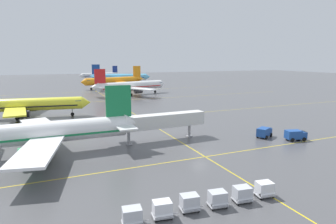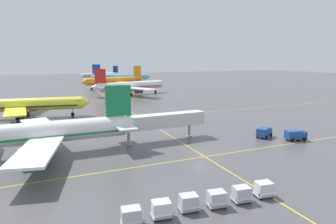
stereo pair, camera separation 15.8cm
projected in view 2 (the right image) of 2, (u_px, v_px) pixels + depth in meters
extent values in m
plane|color=#4C4C4F|center=(199.00, 153.00, 50.50)|extent=(600.00, 600.00, 0.00)
cylinder|color=white|center=(32.00, 133.00, 48.14)|extent=(31.68, 4.00, 3.76)
cone|color=white|center=(132.00, 123.00, 54.66)|extent=(3.19, 3.59, 3.57)
cube|color=#197F47|center=(118.00, 101.00, 52.92)|extent=(4.75, 0.39, 5.93)
cube|color=white|center=(118.00, 120.00, 56.57)|extent=(3.20, 5.17, 0.24)
cube|color=white|center=(125.00, 127.00, 51.19)|extent=(3.20, 5.17, 0.24)
cube|color=white|center=(40.00, 126.00, 56.25)|extent=(8.01, 15.57, 0.40)
cube|color=white|center=(37.00, 151.00, 40.99)|extent=(8.22, 15.59, 0.40)
cylinder|color=#2D9956|center=(33.00, 137.00, 53.07)|extent=(3.38, 2.10, 2.08)
cylinder|color=#2D9956|center=(30.00, 153.00, 43.74)|extent=(3.38, 2.10, 2.08)
cube|color=#197F47|center=(33.00, 136.00, 48.23)|extent=(29.14, 4.02, 0.36)
cylinder|color=#99999E|center=(46.00, 142.00, 51.66)|extent=(0.28, 0.28, 1.63)
cylinder|color=black|center=(47.00, 148.00, 51.86)|extent=(1.09, 0.45, 1.09)
cylinder|color=#99999E|center=(46.00, 150.00, 47.00)|extent=(0.28, 0.28, 1.63)
cylinder|color=black|center=(47.00, 156.00, 47.19)|extent=(1.09, 0.45, 1.09)
cylinder|color=yellow|center=(26.00, 105.00, 79.97)|extent=(30.46, 7.77, 3.59)
cone|color=yellow|center=(86.00, 102.00, 84.16)|extent=(2.92, 3.83, 3.52)
cube|color=yellow|center=(15.00, 112.00, 72.20)|extent=(5.89, 14.49, 0.38)
cube|color=yellow|center=(28.00, 103.00, 87.46)|extent=(9.47, 15.01, 0.38)
cylinder|color=black|center=(23.00, 114.00, 75.67)|extent=(3.46, 2.41, 1.99)
cylinder|color=black|center=(31.00, 108.00, 85.01)|extent=(3.46, 2.41, 1.99)
cube|color=#385166|center=(79.00, 101.00, 83.51)|extent=(2.15, 3.51, 0.66)
cube|color=black|center=(26.00, 106.00, 80.05)|extent=(28.07, 7.47, 0.34)
cylinder|color=#99999E|center=(72.00, 111.00, 83.54)|extent=(0.26, 0.26, 1.56)
cylinder|color=black|center=(73.00, 114.00, 83.73)|extent=(1.09, 0.57, 1.04)
cylinder|color=#99999E|center=(17.00, 115.00, 77.57)|extent=(0.26, 0.26, 1.56)
cylinder|color=black|center=(18.00, 118.00, 77.76)|extent=(1.09, 0.57, 1.04)
cylinder|color=#99999E|center=(21.00, 112.00, 82.24)|extent=(0.26, 0.26, 1.56)
cylinder|color=black|center=(22.00, 115.00, 82.43)|extent=(1.09, 0.57, 1.04)
cylinder|color=white|center=(132.00, 86.00, 132.35)|extent=(33.21, 12.84, 3.96)
cone|color=white|center=(163.00, 84.00, 143.46)|extent=(3.66, 4.47, 3.89)
cone|color=white|center=(95.00, 87.00, 120.96)|extent=(4.23, 4.53, 3.77)
cube|color=red|center=(100.00, 76.00, 121.81)|extent=(4.92, 1.72, 6.26)
cube|color=white|center=(103.00, 88.00, 119.91)|extent=(4.68, 6.13, 0.25)
cube|color=white|center=(96.00, 86.00, 124.71)|extent=(4.68, 6.13, 0.25)
cube|color=white|center=(141.00, 89.00, 125.02)|extent=(12.08, 16.38, 0.42)
cube|color=white|center=(120.00, 86.00, 138.61)|extent=(6.42, 15.97, 0.42)
cylinder|color=#4C4C51|center=(139.00, 91.00, 128.68)|extent=(4.01, 3.07, 2.19)
cylinder|color=#4C4C51|center=(126.00, 89.00, 136.99)|extent=(4.01, 3.07, 2.19)
cube|color=#385166|center=(159.00, 83.00, 141.88)|extent=(2.79, 4.02, 0.73)
cube|color=red|center=(132.00, 87.00, 132.44)|extent=(30.65, 12.16, 0.38)
cylinder|color=#99999E|center=(155.00, 89.00, 141.16)|extent=(0.29, 0.29, 1.72)
cylinder|color=black|center=(155.00, 92.00, 141.37)|extent=(1.23, 0.76, 1.15)
cylinder|color=#99999E|center=(131.00, 92.00, 129.45)|extent=(0.29, 0.29, 1.72)
cylinder|color=black|center=(131.00, 95.00, 129.65)|extent=(1.23, 0.76, 1.15)
cylinder|color=#99999E|center=(125.00, 91.00, 133.60)|extent=(0.29, 0.29, 1.72)
cylinder|color=black|center=(125.00, 94.00, 133.81)|extent=(1.23, 0.76, 1.15)
cylinder|color=orange|center=(114.00, 81.00, 163.69)|extent=(33.62, 12.81, 4.01)
cone|color=orange|center=(83.00, 82.00, 152.53)|extent=(3.69, 4.52, 3.93)
cone|color=orange|center=(141.00, 79.00, 174.98)|extent=(4.27, 4.57, 3.81)
cube|color=orange|center=(137.00, 71.00, 172.47)|extent=(4.98, 1.71, 6.33)
cube|color=orange|center=(135.00, 78.00, 176.06)|extent=(4.71, 6.19, 0.25)
cube|color=orange|center=(141.00, 79.00, 171.18)|extent=(4.71, 6.19, 0.25)
cube|color=orange|center=(109.00, 81.00, 171.36)|extent=(12.15, 16.58, 0.42)
cube|color=orange|center=(123.00, 83.00, 157.55)|extent=(6.41, 16.12, 0.42)
cylinder|color=#333338|center=(109.00, 84.00, 168.15)|extent=(4.05, 3.09, 2.22)
cylinder|color=#333338|center=(118.00, 85.00, 159.70)|extent=(4.05, 3.09, 2.22)
cube|color=#385166|center=(88.00, 81.00, 153.91)|extent=(2.81, 4.06, 0.74)
cube|color=orange|center=(114.00, 82.00, 163.78)|extent=(31.03, 12.14, 0.38)
cylinder|color=#99999E|center=(92.00, 87.00, 155.77)|extent=(0.30, 0.30, 1.74)
cylinder|color=black|center=(92.00, 89.00, 155.98)|extent=(1.25, 0.77, 1.16)
cylinder|color=#99999E|center=(115.00, 85.00, 167.57)|extent=(0.30, 0.30, 1.74)
cylinder|color=black|center=(115.00, 87.00, 167.78)|extent=(1.25, 0.77, 1.16)
cylinder|color=#99999E|center=(120.00, 85.00, 163.34)|extent=(0.30, 0.30, 1.74)
cylinder|color=black|center=(120.00, 87.00, 163.55)|extent=(1.25, 0.77, 1.16)
cylinder|color=#5BB7E5|center=(121.00, 77.00, 196.61)|extent=(34.64, 15.04, 4.17)
cone|color=#5BB7E5|center=(148.00, 77.00, 198.14)|extent=(4.00, 4.78, 4.09)
cone|color=#5BB7E5|center=(92.00, 76.00, 194.97)|extent=(4.58, 4.87, 3.96)
cube|color=navy|center=(96.00, 69.00, 194.34)|extent=(5.12, 2.04, 6.58)
cube|color=#5BB7E5|center=(95.00, 77.00, 191.93)|extent=(5.13, 6.52, 0.26)
cube|color=#5BB7E5|center=(97.00, 76.00, 198.38)|extent=(5.13, 6.52, 0.26)
cube|color=#5BB7E5|center=(118.00, 79.00, 187.50)|extent=(7.50, 16.99, 0.44)
cube|color=#5BB7E5|center=(120.00, 77.00, 205.78)|extent=(13.25, 17.09, 0.44)
cylinder|color=#5BB7E5|center=(121.00, 80.00, 191.41)|extent=(4.27, 3.36, 2.30)
cylinder|color=#5BB7E5|center=(122.00, 79.00, 202.60)|extent=(4.27, 3.36, 2.30)
cube|color=#385166|center=(145.00, 76.00, 197.83)|extent=(3.09, 4.26, 0.77)
cube|color=navy|center=(121.00, 78.00, 196.70)|extent=(31.99, 14.19, 0.40)
cylinder|color=#99999E|center=(142.00, 81.00, 198.25)|extent=(0.31, 0.31, 1.81)
cylinder|color=black|center=(142.00, 82.00, 198.47)|extent=(1.30, 0.85, 1.21)
cylinder|color=#99999E|center=(117.00, 81.00, 194.12)|extent=(0.31, 0.31, 1.81)
cylinder|color=black|center=(117.00, 83.00, 194.34)|extent=(1.30, 0.85, 1.21)
cylinder|color=#99999E|center=(118.00, 80.00, 199.72)|extent=(0.31, 0.31, 1.81)
cylinder|color=black|center=(118.00, 82.00, 199.93)|extent=(1.30, 0.85, 1.21)
cylinder|color=white|center=(100.00, 75.00, 233.83)|extent=(29.62, 11.05, 3.53)
cone|color=white|center=(81.00, 76.00, 224.10)|extent=(3.22, 3.96, 3.46)
cone|color=white|center=(118.00, 74.00, 243.65)|extent=(3.73, 4.00, 3.35)
cube|color=navy|center=(115.00, 69.00, 241.47)|extent=(4.39, 1.47, 5.57)
cube|color=white|center=(115.00, 74.00, 244.63)|extent=(4.11, 5.43, 0.22)
cube|color=white|center=(118.00, 74.00, 240.32)|extent=(4.11, 5.43, 0.22)
cube|color=white|center=(97.00, 75.00, 240.61)|extent=(10.61, 14.61, 0.37)
cube|color=white|center=(106.00, 76.00, 228.38)|extent=(5.53, 14.15, 0.37)
cylinder|color=navy|center=(98.00, 77.00, 237.78)|extent=(3.55, 2.70, 1.95)
cylinder|color=navy|center=(103.00, 77.00, 230.30)|extent=(3.55, 2.70, 1.95)
cube|color=#385166|center=(84.00, 75.00, 225.30)|extent=(2.45, 3.57, 0.65)
cube|color=navy|center=(100.00, 75.00, 233.91)|extent=(27.33, 10.47, 0.33)
cylinder|color=#99999E|center=(86.00, 78.00, 226.93)|extent=(0.26, 0.26, 1.53)
cylinder|color=black|center=(86.00, 80.00, 227.12)|extent=(1.09, 0.67, 1.02)
cylinder|color=#99999E|center=(101.00, 77.00, 237.24)|extent=(0.26, 0.26, 1.53)
cylinder|color=black|center=(101.00, 79.00, 237.42)|extent=(1.09, 0.67, 1.02)
cylinder|color=#99999E|center=(104.00, 78.00, 233.50)|extent=(0.26, 0.26, 1.53)
cylinder|color=black|center=(104.00, 79.00, 233.68)|extent=(1.09, 0.67, 1.02)
cube|color=yellow|center=(205.00, 157.00, 48.69)|extent=(167.34, 0.20, 0.01)
cube|color=yellow|center=(140.00, 117.00, 81.69)|extent=(167.34, 0.20, 0.01)
cube|color=yellow|center=(113.00, 101.00, 114.68)|extent=(167.34, 0.20, 0.01)
cube|color=yellow|center=(97.00, 91.00, 147.68)|extent=(167.34, 0.20, 0.01)
cube|color=yellow|center=(124.00, 108.00, 98.19)|extent=(0.20, 160.51, 0.01)
cube|color=#1E4793|center=(293.00, 135.00, 58.22)|extent=(3.37, 2.56, 1.70)
cube|color=#1E4793|center=(302.00, 135.00, 58.56)|extent=(1.69, 2.06, 1.40)
cube|color=#385166|center=(304.00, 133.00, 58.57)|extent=(0.73, 1.64, 0.70)
cylinder|color=black|center=(304.00, 139.00, 57.75)|extent=(0.84, 0.46, 0.80)
cylinder|color=black|center=(299.00, 137.00, 59.60)|extent=(0.84, 0.46, 0.80)
cylinder|color=black|center=(292.00, 140.00, 57.34)|extent=(0.84, 0.46, 0.80)
cylinder|color=black|center=(287.00, 138.00, 59.19)|extent=(0.84, 0.46, 0.80)
cube|color=#1E4793|center=(263.00, 132.00, 60.27)|extent=(3.53, 3.02, 1.70)
cube|color=#1E4793|center=(267.00, 131.00, 61.75)|extent=(1.96, 2.19, 1.40)
cube|color=#385166|center=(268.00, 129.00, 62.05)|extent=(1.03, 1.60, 0.70)
cylinder|color=black|center=(271.00, 135.00, 61.22)|extent=(0.84, 0.60, 0.80)
cylinder|color=black|center=(262.00, 133.00, 62.45)|extent=(0.84, 0.60, 0.80)
cylinder|color=black|center=(266.00, 137.00, 59.29)|extent=(0.84, 0.60, 0.80)
cylinder|color=black|center=(257.00, 136.00, 60.51)|extent=(0.84, 0.60, 0.80)
cube|color=#99999E|center=(131.00, 222.00, 28.54)|extent=(2.29, 1.87, 0.12)
cube|color=silver|center=(131.00, 215.00, 28.39)|extent=(2.07, 1.68, 1.50)
cube|color=silver|center=(132.00, 223.00, 27.92)|extent=(1.96, 0.81, 0.57)
cylinder|color=#99999E|center=(145.00, 220.00, 28.90)|extent=(0.70, 0.17, 0.08)
cylinder|color=black|center=(139.00, 220.00, 29.39)|extent=(0.25, 0.13, 0.24)
cylinder|color=black|center=(122.00, 222.00, 28.94)|extent=(0.25, 0.13, 0.24)
cube|color=#99999E|center=(161.00, 215.00, 29.90)|extent=(2.29, 1.87, 0.12)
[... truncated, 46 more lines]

